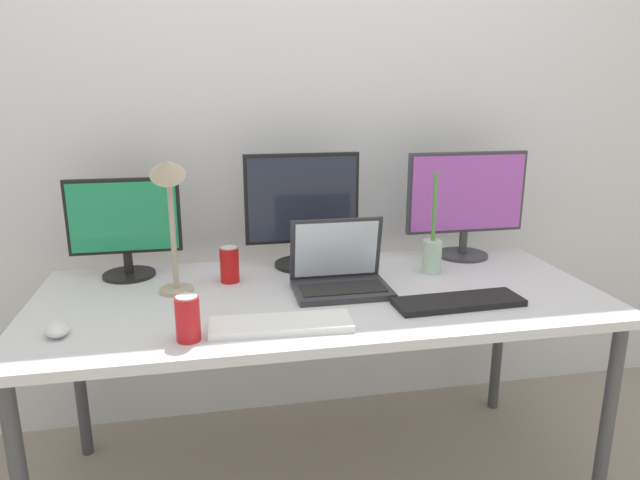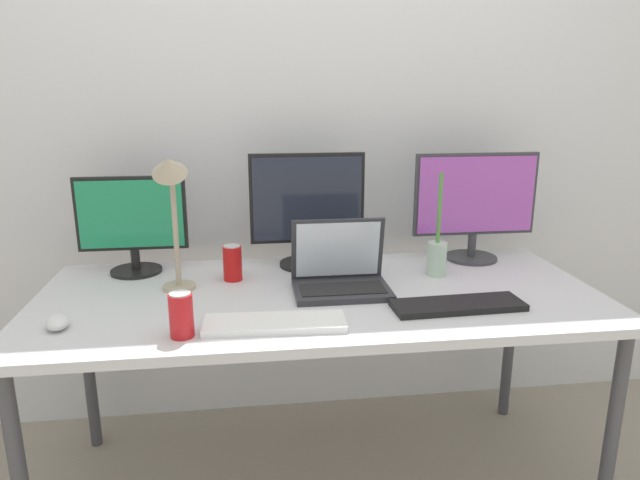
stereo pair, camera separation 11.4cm
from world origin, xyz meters
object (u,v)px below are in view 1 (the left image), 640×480
work_desk (320,308)px  mouse_by_keyboard (57,329)px  monitor_left (125,225)px  laptop_silver (340,274)px  keyboard_aux (281,324)px  soda_can_near_keyboard (188,318)px  monitor_right (466,201)px  bamboo_vase (432,253)px  keyboard_main (458,302)px  monitor_center (302,208)px  soda_can_by_laptop (230,265)px  desk_lamp (169,197)px

work_desk → mouse_by_keyboard: mouse_by_keyboard is taller
monitor_left → laptop_silver: bearing=-21.3°
keyboard_aux → mouse_by_keyboard: (-0.61, 0.07, 0.01)m
laptop_silver → soda_can_near_keyboard: size_ratio=2.50×
monitor_right → bamboo_vase: (-0.20, -0.17, -0.15)m
monitor_left → keyboard_main: (1.04, -0.49, -0.18)m
monitor_left → mouse_by_keyboard: bearing=-105.1°
monitor_left → monitor_right: (1.28, -0.00, 0.04)m
monitor_center → bamboo_vase: bearing=-21.2°
soda_can_near_keyboard → keyboard_aux: bearing=7.2°
soda_can_near_keyboard → mouse_by_keyboard: bearing=164.0°
keyboard_main → soda_can_near_keyboard: (-0.82, -0.10, 0.05)m
monitor_left → monitor_center: 0.63m
monitor_right → soda_can_near_keyboard: (-1.06, -0.59, -0.17)m
monitor_right → soda_can_by_laptop: (-0.93, -0.13, -0.17)m
desk_lamp → monitor_right: bearing=12.2°
work_desk → bamboo_vase: bamboo_vase is taller
soda_can_by_laptop → soda_can_near_keyboard: bearing=-105.9°
monitor_left → bamboo_vase: 1.10m
bamboo_vase → keyboard_aux: bearing=-147.6°
work_desk → keyboard_aux: size_ratio=4.60×
monitor_right → mouse_by_keyboard: size_ratio=4.81×
monitor_right → laptop_silver: (-0.57, -0.28, -0.17)m
work_desk → monitor_center: bearing=91.6°
work_desk → laptop_silver: laptop_silver is taller
monitor_left → soda_can_near_keyboard: size_ratio=3.07×
work_desk → soda_can_by_laptop: size_ratio=14.70×
keyboard_aux → soda_can_near_keyboard: 0.26m
desk_lamp → soda_can_by_laptop: bearing=32.1°
keyboard_main → soda_can_by_laptop: 0.78m
monitor_left → keyboard_main: 1.17m
keyboard_main → soda_can_near_keyboard: 0.83m
work_desk → monitor_center: size_ratio=4.34×
work_desk → monitor_left: bearing=155.3°
monitor_right → mouse_by_keyboard: monitor_right is taller
keyboard_main → soda_can_by_laptop: size_ratio=3.23×
keyboard_main → desk_lamp: desk_lamp is taller
monitor_right → keyboard_aux: bearing=-145.5°
laptop_silver → mouse_by_keyboard: bearing=-166.2°
keyboard_aux → desk_lamp: size_ratio=0.84×
work_desk → keyboard_aux: (-0.16, -0.26, 0.06)m
bamboo_vase → desk_lamp: size_ratio=0.78×
soda_can_near_keyboard → bamboo_vase: bamboo_vase is taller
mouse_by_keyboard → soda_can_near_keyboard: soda_can_near_keyboard is taller
work_desk → bamboo_vase: (0.44, 0.12, 0.13)m
monitor_center → desk_lamp: 0.53m
work_desk → keyboard_main: bearing=-25.7°
work_desk → soda_can_by_laptop: 0.35m
monitor_center → monitor_left: bearing=-179.9°
laptop_silver → keyboard_main: bearing=-32.4°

